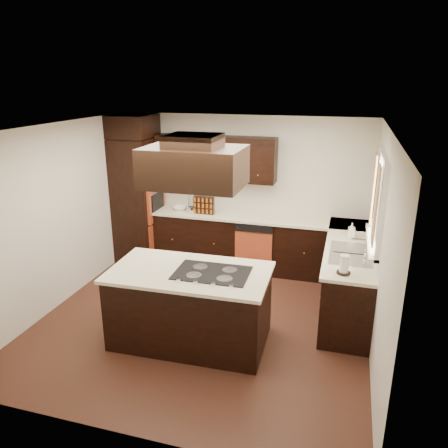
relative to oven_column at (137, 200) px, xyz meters
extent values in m
cube|color=brown|center=(1.78, -1.71, -1.07)|extent=(4.20, 4.20, 0.02)
cube|color=silver|center=(1.78, -1.71, 1.45)|extent=(4.20, 4.20, 0.02)
cube|color=beige|center=(1.78, 0.40, 0.19)|extent=(4.20, 0.02, 2.50)
cube|color=beige|center=(1.78, -3.81, 0.19)|extent=(4.20, 0.02, 2.50)
cube|color=beige|center=(-0.33, -1.71, 0.19)|extent=(0.02, 4.20, 2.50)
cube|color=beige|center=(3.88, -1.71, 0.19)|extent=(0.02, 4.20, 2.50)
cube|color=black|center=(0.00, 0.00, 0.00)|extent=(0.65, 0.75, 2.12)
cube|color=#C64E2A|center=(0.35, 0.00, 0.06)|extent=(0.05, 0.62, 0.78)
cube|color=black|center=(1.81, 0.09, -0.62)|extent=(2.93, 0.60, 0.88)
cube|color=black|center=(3.58, -0.80, -0.62)|extent=(0.60, 2.40, 0.88)
cube|color=#EDE6C1|center=(1.81, 0.08, -0.16)|extent=(2.93, 0.63, 0.04)
cube|color=#EDE6C1|center=(3.56, -0.80, -0.16)|extent=(0.63, 2.40, 0.04)
cube|color=black|center=(1.34, 0.23, 0.75)|extent=(2.00, 0.34, 0.72)
cube|color=#C64E2A|center=(2.10, -0.20, -0.66)|extent=(0.60, 0.05, 0.72)
cube|color=white|center=(3.85, -1.16, 0.59)|extent=(0.06, 1.32, 1.12)
cube|color=white|center=(3.87, -1.16, 0.59)|extent=(0.00, 1.20, 1.00)
cube|color=beige|center=(3.79, -1.57, 0.64)|extent=(0.02, 0.34, 0.90)
cube|color=beige|center=(3.79, -0.74, 0.64)|extent=(0.02, 0.34, 0.90)
cube|color=silver|center=(3.58, -1.16, -0.14)|extent=(0.52, 0.84, 0.01)
cube|color=black|center=(1.78, -2.21, -0.62)|extent=(1.83, 1.04, 0.88)
cube|color=#EDE6C1|center=(1.78, -2.21, -0.16)|extent=(1.90, 1.10, 0.04)
cube|color=black|center=(2.05, -2.20, -0.13)|extent=(0.87, 0.59, 0.01)
cube|color=black|center=(1.88, -2.25, 1.10)|extent=(1.05, 0.72, 0.42)
cube|color=black|center=(1.88, -2.25, 1.38)|extent=(0.55, 0.50, 0.13)
cylinder|color=silver|center=(1.00, 0.00, -0.09)|extent=(0.15, 0.15, 0.10)
cone|color=silver|center=(1.00, 0.00, 0.09)|extent=(0.13, 0.13, 0.26)
cube|color=black|center=(1.21, -0.01, 0.00)|extent=(0.35, 0.09, 0.29)
imported|color=white|center=(0.74, 0.08, -0.11)|extent=(0.27, 0.27, 0.06)
imported|color=white|center=(3.57, -0.49, -0.04)|extent=(0.10, 0.10, 0.20)
cylinder|color=white|center=(3.50, -1.79, -0.03)|extent=(0.13, 0.13, 0.23)
camera|label=1|loc=(3.45, -6.57, 1.99)|focal=35.00mm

